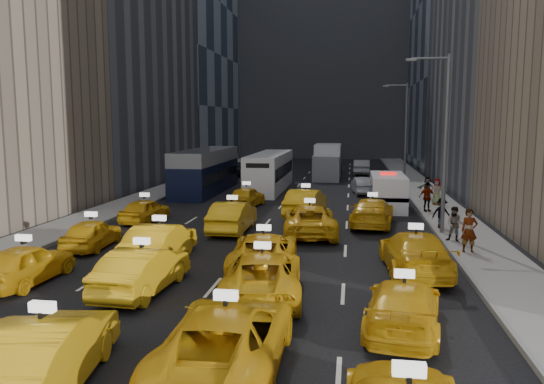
{
  "coord_description": "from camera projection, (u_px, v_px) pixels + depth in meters",
  "views": [
    {
      "loc": [
        4.7,
        -15.37,
        5.76
      ],
      "look_at": [
        0.53,
        12.33,
        2.0
      ],
      "focal_mm": 35.0,
      "sensor_mm": 36.0,
      "label": 1
    }
  ],
  "objects": [
    {
      "name": "taxi_15",
      "position": [
        372.0,
        212.0,
        29.17
      ],
      "size": [
        2.73,
        5.53,
        1.55
      ],
      "primitive_type": "imported",
      "rotation": [
        0.0,
        0.0,
        3.03
      ],
      "color": "gold",
      "rests_on": "ground"
    },
    {
      "name": "taxi_8",
      "position": [
        92.0,
        234.0,
        24.07
      ],
      "size": [
        1.84,
        4.08,
        1.36
      ],
      "primitive_type": "imported",
      "rotation": [
        0.0,
        0.0,
        3.2
      ],
      "color": "gold",
      "rests_on": "ground"
    },
    {
      "name": "misc_car_3",
      "position": [
        281.0,
        167.0,
        59.18
      ],
      "size": [
        1.82,
        4.03,
        1.34
      ],
      "primitive_type": "imported",
      "rotation": [
        0.0,
        0.0,
        3.08
      ],
      "color": "black",
      "rests_on": "ground"
    },
    {
      "name": "double_decker",
      "position": [
        206.0,
        171.0,
        43.02
      ],
      "size": [
        2.88,
        11.82,
        3.43
      ],
      "rotation": [
        0.0,
        0.0,
        0.02
      ],
      "color": "black",
      "rests_on": "ground"
    },
    {
      "name": "pedestrian_1",
      "position": [
        455.0,
        224.0,
        24.77
      ],
      "size": [
        0.91,
        0.72,
        1.65
      ],
      "primitive_type": "imported",
      "rotation": [
        0.0,
        0.0,
        -0.4
      ],
      "color": "gray",
      "rests_on": "sidewalk_east"
    },
    {
      "name": "city_bus",
      "position": [
        270.0,
        172.0,
        44.54
      ],
      "size": [
        3.34,
        12.07,
        3.08
      ],
      "rotation": [
        0.0,
        0.0,
        0.07
      ],
      "color": "silver",
      "rests_on": "ground"
    },
    {
      "name": "streetlight_near",
      "position": [
        443.0,
        138.0,
        26.27
      ],
      "size": [
        2.15,
        0.22,
        9.0
      ],
      "color": "#595B60",
      "rests_on": "ground"
    },
    {
      "name": "taxi_11",
      "position": [
        415.0,
        253.0,
        20.12
      ],
      "size": [
        2.59,
        5.64,
        1.6
      ],
      "primitive_type": "imported",
      "rotation": [
        0.0,
        0.0,
        3.21
      ],
      "color": "gold",
      "rests_on": "ground"
    },
    {
      "name": "sidewalk_west",
      "position": [
        160.0,
        192.0,
        42.56
      ],
      "size": [
        3.0,
        90.0,
        0.15
      ],
      "primitive_type": "cube",
      "color": "gray",
      "rests_on": "ground"
    },
    {
      "name": "building_west_far",
      "position": [
        161.0,
        4.0,
        69.67
      ],
      "size": [
        16.0,
        22.0,
        42.0
      ],
      "primitive_type": "cube",
      "color": "#2D3847",
      "rests_on": "ground"
    },
    {
      "name": "taxi_17",
      "position": [
        306.0,
        203.0,
        32.16
      ],
      "size": [
        2.37,
        5.24,
        1.67
      ],
      "primitive_type": "imported",
      "rotation": [
        0.0,
        0.0,
        3.02
      ],
      "color": "gold",
      "rests_on": "ground"
    },
    {
      "name": "taxi_5",
      "position": [
        143.0,
        270.0,
        17.88
      ],
      "size": [
        1.93,
        4.8,
        1.55
      ],
      "primitive_type": "imported",
      "rotation": [
        0.0,
        0.0,
        3.08
      ],
      "color": "gold",
      "rests_on": "ground"
    },
    {
      "name": "curb_west",
      "position": [
        177.0,
        192.0,
        42.34
      ],
      "size": [
        0.15,
        90.0,
        0.18
      ],
      "primitive_type": "cube",
      "color": "slate",
      "rests_on": "ground"
    },
    {
      "name": "taxi_16",
      "position": [
        247.0,
        197.0,
        35.64
      ],
      "size": [
        2.16,
        4.29,
        1.4
      ],
      "primitive_type": "imported",
      "rotation": [
        0.0,
        0.0,
        3.02
      ],
      "color": "gold",
      "rests_on": "ground"
    },
    {
      "name": "pedestrian_4",
      "position": [
        437.0,
        191.0,
        35.79
      ],
      "size": [
        0.98,
        0.77,
        1.76
      ],
      "primitive_type": "imported",
      "rotation": [
        0.0,
        0.0,
        -0.4
      ],
      "color": "gray",
      "rests_on": "sidewalk_east"
    },
    {
      "name": "taxi_6",
      "position": [
        263.0,
        274.0,
        17.46
      ],
      "size": [
        3.11,
        5.68,
        1.51
      ],
      "primitive_type": "imported",
      "rotation": [
        0.0,
        0.0,
        3.26
      ],
      "color": "gold",
      "rests_on": "ground"
    },
    {
      "name": "misc_car_4",
      "position": [
        361.0,
        167.0,
        57.44
      ],
      "size": [
        1.74,
        4.87,
        1.6
      ],
      "primitive_type": "imported",
      "rotation": [
        0.0,
        0.0,
        3.13
      ],
      "color": "#93969A",
      "rests_on": "ground"
    },
    {
      "name": "taxi_13",
      "position": [
        232.0,
        217.0,
        27.67
      ],
      "size": [
        1.73,
        4.86,
        1.6
      ],
      "primitive_type": "imported",
      "rotation": [
        0.0,
        0.0,
        3.13
      ],
      "color": "gold",
      "rests_on": "ground"
    },
    {
      "name": "misc_car_0",
      "position": [
        363.0,
        185.0,
        42.08
      ],
      "size": [
        1.91,
        4.26,
        1.36
      ],
      "primitive_type": "imported",
      "rotation": [
        0.0,
        0.0,
        3.26
      ],
      "color": "#9CA0A3",
      "rests_on": "ground"
    },
    {
      "name": "taxi_2",
      "position": [
        226.0,
        338.0,
        12.17
      ],
      "size": [
        2.79,
        5.86,
        1.61
      ],
      "primitive_type": "imported",
      "rotation": [
        0.0,
        0.0,
        3.16
      ],
      "color": "gold",
      "rests_on": "ground"
    },
    {
      "name": "sidewalk_east",
      "position": [
        429.0,
        198.0,
        39.46
      ],
      "size": [
        3.0,
        90.0,
        0.15
      ],
      "primitive_type": "cube",
      "color": "gray",
      "rests_on": "ground"
    },
    {
      "name": "streetlight_far",
      "position": [
        404.0,
        131.0,
        45.87
      ],
      "size": [
        2.15,
        0.22,
        9.0
      ],
      "color": "#595B60",
      "rests_on": "ground"
    },
    {
      "name": "building_backdrop",
      "position": [
        324.0,
        31.0,
        84.42
      ],
      "size": [
        30.0,
        12.0,
        40.0
      ],
      "primitive_type": "cube",
      "color": "slate",
      "rests_on": "ground"
    },
    {
      "name": "misc_car_2",
      "position": [
        333.0,
        165.0,
        60.77
      ],
      "size": [
        2.54,
        5.18,
        1.45
      ],
      "primitive_type": "imported",
      "rotation": [
        0.0,
        0.0,
        3.25
      ],
      "color": "slate",
      "rests_on": "ground"
    },
    {
      "name": "taxi_10",
      "position": [
        264.0,
        252.0,
        20.51
      ],
      "size": [
        2.84,
        5.47,
        1.47
      ],
      "primitive_type": "imported",
      "rotation": [
        0.0,
        0.0,
        3.22
      ],
      "color": "gold",
      "rests_on": "ground"
    },
    {
      "name": "taxi_7",
      "position": [
        403.0,
        306.0,
        14.63
      ],
      "size": [
        2.59,
        5.02,
        1.39
      ],
      "primitive_type": "imported",
      "rotation": [
        0.0,
        0.0,
        3.0
      ],
      "color": "gold",
      "rests_on": "ground"
    },
    {
      "name": "taxi_9",
      "position": [
        160.0,
        242.0,
        21.78
      ],
      "size": [
        1.71,
        4.89,
        1.61
      ],
      "primitive_type": "imported",
      "rotation": [
        0.0,
        0.0,
        3.14
      ],
      "color": "gold",
      "rests_on": "ground"
    },
    {
      "name": "pedestrian_0",
      "position": [
        469.0,
        231.0,
        22.72
      ],
      "size": [
        0.71,
        0.49,
        1.89
      ],
      "primitive_type": "imported",
      "rotation": [
        0.0,
        0.0,
        0.06
      ],
      "color": "gray",
      "rests_on": "sidewalk_east"
    },
    {
      "name": "nypd_van",
      "position": [
        388.0,
        192.0,
        34.98
      ],
      "size": [
        2.45,
        5.75,
        2.43
      ],
      "rotation": [
        0.0,
        0.0,
        0.04
      ],
      "color": "silver",
      "rests_on": "ground"
    },
    {
      "name": "taxi_12",
      "position": [
        145.0,
        210.0,
        30.28
      ],
      "size": [
        1.98,
        4.17,
        1.38
      ],
      "primitive_type": "imported",
      "rotation": [
        0.0,
        0.0,
        3.05
      ],
      "color": "gold",
      "rests_on": "ground"
    },
    {
      "name": "box_truck",
      "position": [
        327.0,
        162.0,
        53.23
      ],
      "size": [
        3.0,
        7.61,
        3.41
      ],
      "rotation": [
        0.0,
        0.0,
        0.06
      ],
      "color": "silver",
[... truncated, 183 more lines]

